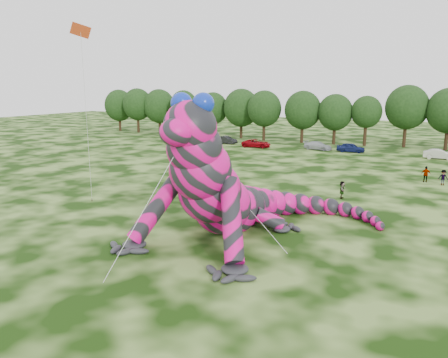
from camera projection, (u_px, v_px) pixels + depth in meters
ground at (194, 257)px, 26.74m from camera, size 240.00×240.00×0.00m
inflatable_gecko at (232, 163)px, 30.64m from camera, size 18.37×21.24×9.95m
flying_kite at (81, 44)px, 33.29m from camera, size 3.56×3.71×15.26m
tree_0 at (119, 110)px, 101.36m from camera, size 6.91×6.22×9.51m
tree_1 at (138, 111)px, 97.60m from camera, size 6.74×6.07×9.81m
tree_2 at (159, 111)px, 95.92m from camera, size 7.04×6.34×9.64m
tree_3 at (184, 113)px, 91.28m from camera, size 5.81×5.23×9.44m
tree_4 at (213, 114)px, 90.11m from camera, size 6.22×5.60×9.06m
tree_5 at (241, 114)px, 86.96m from camera, size 7.16×6.44×9.80m
tree_6 at (264, 116)px, 83.04m from camera, size 6.52×5.86×9.49m
tree_7 at (303, 117)px, 79.89m from camera, size 6.68×6.01×9.48m
tree_8 at (335, 119)px, 77.56m from camera, size 6.14×5.53×8.94m
tree_9 at (366, 121)px, 75.60m from camera, size 5.27×4.74×8.68m
tree_10 at (406, 116)px, 73.74m from camera, size 7.09×6.38×10.50m
tree_11 at (448, 119)px, 70.67m from camera, size 7.01×6.31×10.07m
car_0 at (190, 138)px, 82.67m from camera, size 4.33×2.13×1.42m
car_1 at (226, 140)px, 79.25m from camera, size 4.33×2.25×1.36m
car_2 at (256, 143)px, 74.49m from camera, size 5.16×2.81×1.37m
car_3 at (318, 146)px, 71.67m from camera, size 4.91×2.65×1.35m
car_4 at (351, 148)px, 69.01m from camera, size 4.35×1.77×1.48m
car_5 at (439, 154)px, 62.47m from camera, size 4.32×1.63×1.41m
spectator_0 at (226, 168)px, 50.70m from camera, size 0.57×0.76×1.88m
spectator_1 at (228, 171)px, 49.58m from camera, size 0.88×0.95×1.57m
spectator_4 at (212, 155)px, 60.88m from camera, size 0.95×0.92×1.64m
spectator_2 at (443, 178)px, 46.01m from camera, size 1.19×0.90×1.64m
spectator_5 at (342, 190)px, 40.58m from camera, size 0.70×1.57×1.64m
spectator_3 at (426, 174)px, 47.38m from camera, size 1.09×0.60×1.76m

